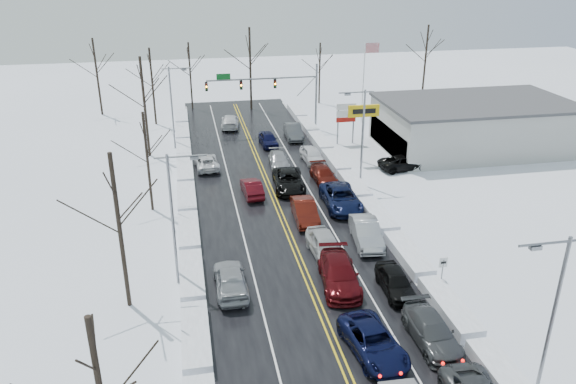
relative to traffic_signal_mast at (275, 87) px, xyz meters
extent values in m
plane|color=white|center=(-3.45, -27.99, -5.48)|extent=(160.00, 160.00, 0.00)
cube|color=black|center=(-3.45, -25.99, -5.47)|extent=(14.00, 84.00, 0.01)
cube|color=white|center=(-11.05, -25.99, -5.48)|extent=(1.56, 72.00, 0.78)
cube|color=white|center=(4.15, -25.99, -5.48)|extent=(1.56, 72.00, 0.78)
cylinder|color=slate|center=(5.05, 0.01, -1.48)|extent=(0.24, 0.24, 8.00)
cylinder|color=slate|center=(-1.45, 0.01, 1.02)|extent=(13.00, 0.18, 0.18)
cylinder|color=slate|center=(3.85, 0.01, -0.08)|extent=(2.33, 0.10, 2.33)
cube|color=#0C591E|center=(-5.95, 0.01, 1.42)|extent=(1.60, 0.08, 0.70)
cube|color=black|center=(0.05, 0.01, 0.37)|extent=(0.32, 0.25, 1.05)
sphere|color=#3F0705|center=(0.05, -0.15, 0.67)|extent=(0.20, 0.20, 0.20)
sphere|color=orange|center=(0.05, -0.15, 0.37)|extent=(0.22, 0.22, 0.22)
sphere|color=black|center=(0.05, -0.15, 0.07)|extent=(0.20, 0.20, 0.20)
cube|color=black|center=(-3.95, 0.01, 0.37)|extent=(0.32, 0.25, 1.05)
sphere|color=#3F0705|center=(-3.95, -0.15, 0.67)|extent=(0.20, 0.20, 0.20)
sphere|color=orange|center=(-3.95, -0.15, 0.37)|extent=(0.22, 0.22, 0.22)
sphere|color=black|center=(-3.95, -0.15, 0.07)|extent=(0.20, 0.20, 0.20)
cube|color=black|center=(-7.95, 0.01, 0.37)|extent=(0.32, 0.25, 1.05)
sphere|color=#3F0705|center=(-7.95, -0.15, 0.67)|extent=(0.20, 0.20, 0.20)
sphere|color=orange|center=(-7.95, -0.15, 0.37)|extent=(0.22, 0.22, 0.22)
sphere|color=black|center=(-7.95, -0.15, 0.07)|extent=(0.20, 0.20, 0.20)
cylinder|color=slate|center=(7.05, -11.99, -2.68)|extent=(0.20, 0.20, 5.60)
cube|color=#E2B30B|center=(7.05, -11.99, -0.08)|extent=(3.20, 0.30, 1.20)
cube|color=black|center=(7.05, -12.16, -0.08)|extent=(2.40, 0.04, 0.50)
cylinder|color=slate|center=(6.15, -5.99, -3.48)|extent=(0.16, 0.16, 4.00)
cylinder|color=slate|center=(7.95, -5.99, -3.48)|extent=(0.16, 0.16, 4.00)
cube|color=white|center=(7.05, -5.99, -1.18)|extent=(2.20, 0.22, 0.70)
cube|color=white|center=(7.05, -5.99, -1.98)|extent=(2.20, 0.22, 0.70)
cube|color=#9E130C|center=(7.05, -5.99, -2.68)|extent=(2.20, 0.22, 0.50)
cylinder|color=slate|center=(4.75, -35.99, -4.38)|extent=(0.08, 0.08, 2.20)
cube|color=white|center=(4.75, -35.99, -3.48)|extent=(0.55, 0.05, 0.70)
cube|color=black|center=(4.75, -36.03, -3.48)|extent=(0.35, 0.02, 0.15)
cylinder|color=silver|center=(11.55, 2.01, -0.48)|extent=(0.14, 0.14, 10.00)
cube|color=#ABABA6|center=(20.55, -9.99, -2.98)|extent=(20.00, 12.00, 5.00)
cube|color=#262628|center=(10.60, -9.99, -3.88)|extent=(0.10, 11.00, 2.80)
cube|color=#3F3F42|center=(20.55, -9.99, -0.33)|extent=(20.40, 12.40, 0.30)
cylinder|color=slate|center=(5.05, -45.99, -0.98)|extent=(0.18, 0.18, 9.00)
cylinder|color=slate|center=(4.25, -45.99, 3.32)|extent=(3.20, 0.12, 0.12)
cube|color=slate|center=(3.45, -45.99, 3.17)|extent=(0.50, 0.25, 0.18)
cylinder|color=slate|center=(5.05, -17.99, -0.98)|extent=(0.18, 0.18, 9.00)
cylinder|color=slate|center=(4.25, -17.99, 3.32)|extent=(3.20, 0.12, 0.12)
cube|color=slate|center=(3.45, -17.99, 3.17)|extent=(0.50, 0.25, 0.18)
cylinder|color=slate|center=(-11.95, -31.99, -0.98)|extent=(0.18, 0.18, 9.00)
cylinder|color=slate|center=(-11.15, -31.99, 3.32)|extent=(3.20, 0.12, 0.12)
cube|color=slate|center=(-10.35, -31.99, 3.17)|extent=(0.50, 0.25, 0.18)
cylinder|color=slate|center=(-11.95, -3.99, -0.98)|extent=(0.18, 0.18, 9.00)
cylinder|color=slate|center=(-11.15, -3.99, 3.32)|extent=(3.20, 0.12, 0.12)
cube|color=slate|center=(-10.35, -3.99, 3.17)|extent=(0.50, 0.25, 0.18)
cylinder|color=#2D231C|center=(-14.95, -33.99, -0.48)|extent=(0.27, 0.27, 10.00)
cylinder|color=#2D231C|center=(-13.95, -19.99, -1.23)|extent=(0.23, 0.23, 8.50)
cylinder|color=#2D231C|center=(-14.65, -5.99, -0.23)|extent=(0.28, 0.28, 10.50)
cylinder|color=#2D231C|center=(-14.25, 6.01, -0.73)|extent=(0.25, 0.25, 9.50)
cylinder|color=#2D231C|center=(-21.45, 12.01, -0.48)|extent=(0.27, 0.27, 10.00)
cylinder|color=#2D231C|center=(-9.45, 13.01, -0.98)|extent=(0.24, 0.24, 9.00)
cylinder|color=#2D231C|center=(-1.45, 11.01, 0.02)|extent=(0.29, 0.29, 11.00)
cylinder|color=#2D231C|center=(8.55, 12.51, -1.23)|extent=(0.23, 0.23, 8.50)
cylinder|color=#2D231C|center=(24.55, 13.01, -0.23)|extent=(0.28, 0.28, 10.50)
imported|color=black|center=(-1.60, -41.15, -5.48)|extent=(3.09, 5.55, 1.47)
imported|color=#48090D|center=(-1.59, -34.28, -5.48)|extent=(2.98, 6.02, 1.68)
imported|color=silver|center=(-1.52, -30.34, -5.48)|extent=(2.18, 5.05, 1.70)
imported|color=#4B110A|center=(-1.70, -24.43, -5.48)|extent=(1.95, 5.04, 1.64)
imported|color=black|center=(-1.72, -17.71, -5.48)|extent=(3.14, 6.00, 1.61)
imported|color=#95969C|center=(-1.61, -11.78, -5.48)|extent=(2.14, 4.71, 1.34)
imported|color=black|center=(-1.62, -5.08, -5.48)|extent=(1.96, 4.42, 1.48)
imported|color=#3E4043|center=(1.89, -40.93, -5.48)|extent=(2.12, 5.17, 1.50)
imported|color=black|center=(1.75, -35.73, -5.48)|extent=(1.94, 4.49, 1.51)
imported|color=#9FA3A7|center=(1.97, -29.06, -5.48)|extent=(2.39, 5.39, 1.72)
imported|color=black|center=(1.89, -22.48, -5.48)|extent=(3.02, 6.20, 1.70)
imported|color=#4F110A|center=(1.84, -16.60, -5.48)|extent=(2.02, 4.72, 1.36)
imported|color=white|center=(1.98, -11.21, -5.48)|extent=(2.06, 4.59, 1.53)
imported|color=#47494C|center=(1.66, -2.97, -5.48)|extent=(2.00, 5.15, 1.67)
imported|color=#4C0A10|center=(-5.26, -18.57, -5.48)|extent=(1.78, 4.47, 1.45)
imported|color=silver|center=(-8.86, -10.96, -5.48)|extent=(2.57, 5.01, 1.35)
imported|color=silver|center=(-5.15, 2.96, -5.48)|extent=(2.75, 5.46, 1.52)
imported|color=#9A9CA1|center=(-8.60, -33.61, -5.48)|extent=(2.06, 5.05, 1.72)
imported|color=black|center=(10.55, -14.97, -5.48)|extent=(5.39, 2.97, 1.43)
imported|color=#ABAEB4|center=(13.59, -11.23, -5.48)|extent=(2.63, 5.20, 1.45)
imported|color=black|center=(11.65, -7.24, -5.48)|extent=(2.01, 4.90, 1.66)
camera|label=1|loc=(-10.80, -64.51, 14.75)|focal=35.00mm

